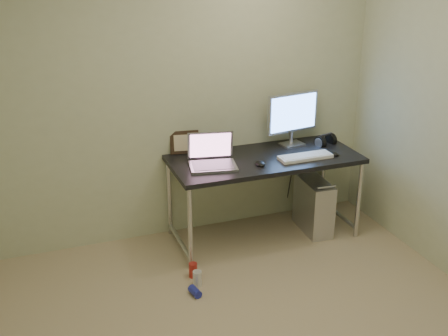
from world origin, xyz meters
TOP-DOWN VIEW (x-y plane):
  - wall_back at (0.00, 1.75)m, footprint 3.50×0.02m
  - desk at (0.64, 1.39)m, footprint 1.62×0.71m
  - tower_computer at (1.11, 1.33)m, footprint 0.23×0.48m
  - cable_a at (1.06, 1.70)m, footprint 0.01×0.16m
  - cable_b at (1.15, 1.68)m, footprint 0.02×0.11m
  - can_red at (-0.16, 0.95)m, footprint 0.07×0.07m
  - can_white at (-0.16, 0.82)m, footprint 0.07×0.07m
  - can_blue at (-0.22, 0.71)m, footprint 0.08×0.12m
  - laptop at (0.16, 1.38)m, footprint 0.43×0.37m
  - monitor at (0.99, 1.60)m, footprint 0.51×0.18m
  - keyboard at (0.95, 1.25)m, footprint 0.46×0.15m
  - mouse_right at (1.22, 1.23)m, footprint 0.07×0.10m
  - mouse_left at (0.53, 1.24)m, footprint 0.09×0.13m
  - headphones at (1.29, 1.50)m, footprint 0.21×0.12m
  - picture_frame at (0.02, 1.72)m, footprint 0.26×0.11m
  - webcam at (0.23, 1.66)m, footprint 0.04×0.04m

SIDE VIEW (x-z plane):
  - can_blue at x=-0.22m, z-range 0.00..0.06m
  - can_red at x=-0.16m, z-range 0.00..0.12m
  - can_white at x=-0.16m, z-range 0.00..0.13m
  - tower_computer at x=1.11m, z-range -0.01..0.50m
  - cable_b at x=1.15m, z-range 0.02..0.74m
  - cable_a at x=1.06m, z-range 0.06..0.74m
  - desk at x=0.64m, z-range 0.30..1.05m
  - keyboard at x=0.95m, z-range 0.75..0.78m
  - mouse_right at x=1.22m, z-range 0.75..0.78m
  - mouse_left at x=0.53m, z-range 0.75..0.79m
  - headphones at x=1.29m, z-range 0.72..0.84m
  - laptop at x=0.16m, z-range 0.68..0.94m
  - webcam at x=0.23m, z-range 0.78..0.89m
  - picture_frame at x=0.02m, z-range 0.75..0.95m
  - monitor at x=0.99m, z-range 0.79..1.27m
  - wall_back at x=0.00m, z-range 0.00..2.50m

